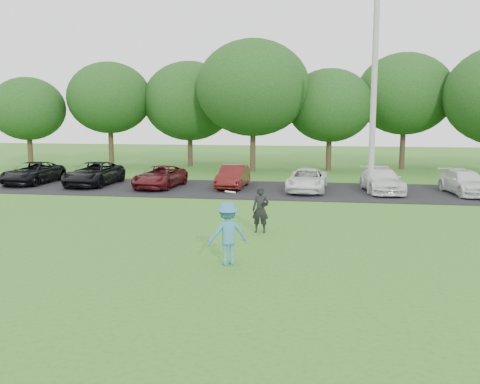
{
  "coord_description": "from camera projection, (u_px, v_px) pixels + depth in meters",
  "views": [
    {
      "loc": [
        2.71,
        -13.63,
        3.88
      ],
      "look_at": [
        0.0,
        3.5,
        1.3
      ],
      "focal_mm": 40.0,
      "sensor_mm": 36.0,
      "label": 1
    }
  ],
  "objects": [
    {
      "name": "parked_cars",
      "position": [
        259.0,
        178.0,
        27.05
      ],
      "size": [
        28.44,
        4.73,
        1.23
      ],
      "color": "black",
      "rests_on": "parking_lot"
    },
    {
      "name": "tree_row",
      "position": [
        307.0,
        97.0,
        35.59
      ],
      "size": [
        42.39,
        9.85,
        8.64
      ],
      "color": "#38281C",
      "rests_on": "ground"
    },
    {
      "name": "utility_pole",
      "position": [
        374.0,
        89.0,
        24.99
      ],
      "size": [
        0.28,
        0.28,
        9.94
      ],
      "primitive_type": "cylinder",
      "color": "#9E9E99",
      "rests_on": "ground"
    },
    {
      "name": "frisbee_player",
      "position": [
        228.0,
        233.0,
        13.7
      ],
      "size": [
        1.21,
        1.0,
        1.97
      ],
      "color": "teal",
      "rests_on": "ground"
    },
    {
      "name": "camera_bystander",
      "position": [
        261.0,
        210.0,
        17.37
      ],
      "size": [
        0.57,
        0.43,
        1.51
      ],
      "color": "black",
      "rests_on": "ground"
    },
    {
      "name": "ground",
      "position": [
        220.0,
        259.0,
        14.31
      ],
      "size": [
        100.0,
        100.0,
        0.0
      ],
      "primitive_type": "plane",
      "color": "#2E7220",
      "rests_on": "ground"
    },
    {
      "name": "parking_lot",
      "position": [
        269.0,
        190.0,
        27.0
      ],
      "size": [
        32.0,
        6.5,
        0.03
      ],
      "primitive_type": "cube",
      "color": "black",
      "rests_on": "ground"
    }
  ]
}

